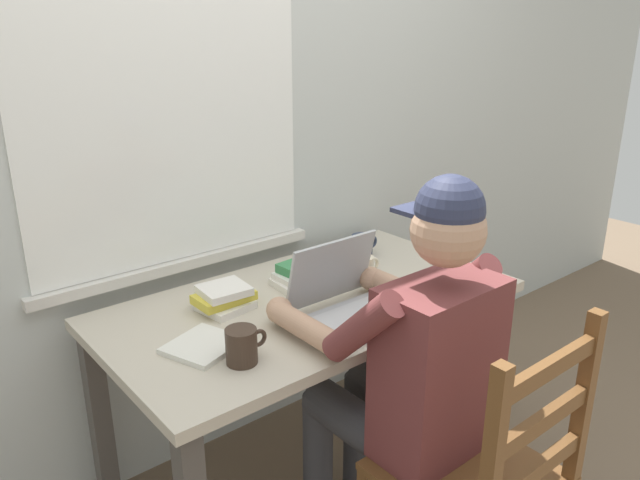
{
  "coord_description": "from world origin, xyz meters",
  "views": [
    {
      "loc": [
        -1.16,
        -1.46,
        1.6
      ],
      "look_at": [
        0.0,
        -0.05,
        0.95
      ],
      "focal_mm": 34.71,
      "sensor_mm": 36.0,
      "label": 1
    }
  ],
  "objects_px": {
    "seated_person": "(409,362)",
    "computer_mouse": "(407,292)",
    "laptop": "(349,299)",
    "coffee_mug_dark": "(242,346)",
    "book_stack_side": "(303,275)",
    "coffee_mug_spare": "(362,246)",
    "book_stack_main": "(224,298)",
    "desk": "(310,325)",
    "coffee_mug_white": "(364,269)"
  },
  "relations": [
    {
      "from": "laptop",
      "to": "book_stack_side",
      "type": "distance_m",
      "value": 0.29
    },
    {
      "from": "laptop",
      "to": "coffee_mug_dark",
      "type": "relative_size",
      "value": 2.66
    },
    {
      "from": "coffee_mug_dark",
      "to": "coffee_mug_spare",
      "type": "xyz_separation_m",
      "value": [
        0.8,
        0.38,
        -0.01
      ]
    },
    {
      "from": "laptop",
      "to": "computer_mouse",
      "type": "xyz_separation_m",
      "value": [
        0.24,
        -0.02,
        -0.04
      ]
    },
    {
      "from": "laptop",
      "to": "desk",
      "type": "bearing_deg",
      "value": 96.2
    },
    {
      "from": "laptop",
      "to": "coffee_mug_spare",
      "type": "bearing_deg",
      "value": 42.12
    },
    {
      "from": "desk",
      "to": "seated_person",
      "type": "height_order",
      "value": "seated_person"
    },
    {
      "from": "book_stack_main",
      "to": "seated_person",
      "type": "bearing_deg",
      "value": -65.04
    },
    {
      "from": "coffee_mug_spare",
      "to": "book_stack_main",
      "type": "height_order",
      "value": "coffee_mug_spare"
    },
    {
      "from": "coffee_mug_spare",
      "to": "book_stack_side",
      "type": "height_order",
      "value": "coffee_mug_spare"
    },
    {
      "from": "seated_person",
      "to": "computer_mouse",
      "type": "relative_size",
      "value": 12.53
    },
    {
      "from": "coffee_mug_spare",
      "to": "coffee_mug_white",
      "type": "bearing_deg",
      "value": -132.2
    },
    {
      "from": "seated_person",
      "to": "coffee_mug_white",
      "type": "height_order",
      "value": "seated_person"
    },
    {
      "from": "desk",
      "to": "computer_mouse",
      "type": "bearing_deg",
      "value": -37.16
    },
    {
      "from": "coffee_mug_white",
      "to": "coffee_mug_spare",
      "type": "bearing_deg",
      "value": 47.8
    },
    {
      "from": "desk",
      "to": "book_stack_main",
      "type": "xyz_separation_m",
      "value": [
        -0.26,
        0.12,
        0.14
      ]
    },
    {
      "from": "desk",
      "to": "coffee_mug_spare",
      "type": "relative_size",
      "value": 11.26
    },
    {
      "from": "desk",
      "to": "seated_person",
      "type": "bearing_deg",
      "value": -89.82
    },
    {
      "from": "seated_person",
      "to": "coffee_mug_spare",
      "type": "relative_size",
      "value": 10.38
    },
    {
      "from": "coffee_mug_spare",
      "to": "book_stack_side",
      "type": "distance_m",
      "value": 0.36
    },
    {
      "from": "coffee_mug_dark",
      "to": "seated_person",
      "type": "bearing_deg",
      "value": -31.43
    },
    {
      "from": "coffee_mug_white",
      "to": "book_stack_main",
      "type": "distance_m",
      "value": 0.51
    },
    {
      "from": "coffee_mug_white",
      "to": "laptop",
      "type": "bearing_deg",
      "value": -142.87
    },
    {
      "from": "desk",
      "to": "book_stack_side",
      "type": "height_order",
      "value": "book_stack_side"
    },
    {
      "from": "book_stack_side",
      "to": "desk",
      "type": "bearing_deg",
      "value": -116.84
    },
    {
      "from": "seated_person",
      "to": "laptop",
      "type": "xyz_separation_m",
      "value": [
        0.02,
        0.27,
        0.09
      ]
    },
    {
      "from": "book_stack_main",
      "to": "coffee_mug_dark",
      "type": "bearing_deg",
      "value": -113.25
    },
    {
      "from": "computer_mouse",
      "to": "book_stack_main",
      "type": "distance_m",
      "value": 0.6
    },
    {
      "from": "coffee_mug_white",
      "to": "coffee_mug_dark",
      "type": "xyz_separation_m",
      "value": [
        -0.63,
        -0.2,
        0.0
      ]
    },
    {
      "from": "book_stack_side",
      "to": "coffee_mug_dark",
      "type": "bearing_deg",
      "value": -145.23
    },
    {
      "from": "seated_person",
      "to": "computer_mouse",
      "type": "bearing_deg",
      "value": 44.3
    },
    {
      "from": "laptop",
      "to": "coffee_mug_dark",
      "type": "distance_m",
      "value": 0.41
    },
    {
      "from": "laptop",
      "to": "book_stack_side",
      "type": "relative_size",
      "value": 1.58
    },
    {
      "from": "computer_mouse",
      "to": "coffee_mug_white",
      "type": "distance_m",
      "value": 0.2
    },
    {
      "from": "laptop",
      "to": "coffee_mug_white",
      "type": "height_order",
      "value": "laptop"
    },
    {
      "from": "desk",
      "to": "coffee_mug_dark",
      "type": "relative_size",
      "value": 10.98
    },
    {
      "from": "seated_person",
      "to": "coffee_mug_spare",
      "type": "bearing_deg",
      "value": 56.99
    },
    {
      "from": "book_stack_side",
      "to": "coffee_mug_white",
      "type": "bearing_deg",
      "value": -31.65
    },
    {
      "from": "desk",
      "to": "book_stack_main",
      "type": "height_order",
      "value": "book_stack_main"
    },
    {
      "from": "seated_person",
      "to": "laptop",
      "type": "bearing_deg",
      "value": 86.43
    },
    {
      "from": "computer_mouse",
      "to": "laptop",
      "type": "bearing_deg",
      "value": 174.19
    },
    {
      "from": "coffee_mug_spare",
      "to": "coffee_mug_dark",
      "type": "bearing_deg",
      "value": -154.52
    },
    {
      "from": "seated_person",
      "to": "coffee_mug_dark",
      "type": "bearing_deg",
      "value": 148.57
    },
    {
      "from": "computer_mouse",
      "to": "book_stack_side",
      "type": "relative_size",
      "value": 0.48
    },
    {
      "from": "seated_person",
      "to": "coffee_mug_dark",
      "type": "height_order",
      "value": "seated_person"
    },
    {
      "from": "desk",
      "to": "seated_person",
      "type": "distance_m",
      "value": 0.45
    },
    {
      "from": "seated_person",
      "to": "computer_mouse",
      "type": "xyz_separation_m",
      "value": [
        0.25,
        0.25,
        0.06
      ]
    },
    {
      "from": "seated_person",
      "to": "computer_mouse",
      "type": "distance_m",
      "value": 0.36
    },
    {
      "from": "coffee_mug_dark",
      "to": "coffee_mug_spare",
      "type": "bearing_deg",
      "value": 25.48
    },
    {
      "from": "seated_person",
      "to": "book_stack_main",
      "type": "height_order",
      "value": "seated_person"
    }
  ]
}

